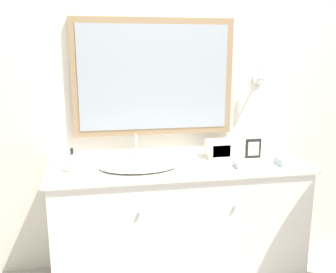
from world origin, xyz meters
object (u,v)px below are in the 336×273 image
object	(u,v)px
soap_bottle	(73,163)
appliance_box	(219,149)
sink_basin	(139,165)
picture_frame	(253,148)

from	to	relation	value
soap_bottle	appliance_box	size ratio (longest dim) A/B	0.89
appliance_box	sink_basin	bearing A→B (deg)	-166.14
soap_bottle	appliance_box	world-z (taller)	soap_bottle
soap_bottle	picture_frame	distance (m)	1.27
sink_basin	picture_frame	distance (m)	0.84
appliance_box	picture_frame	world-z (taller)	picture_frame
sink_basin	appliance_box	size ratio (longest dim) A/B	2.91
soap_bottle	picture_frame	size ratio (longest dim) A/B	1.13
sink_basin	appliance_box	distance (m)	0.62
sink_basin	picture_frame	world-z (taller)	sink_basin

